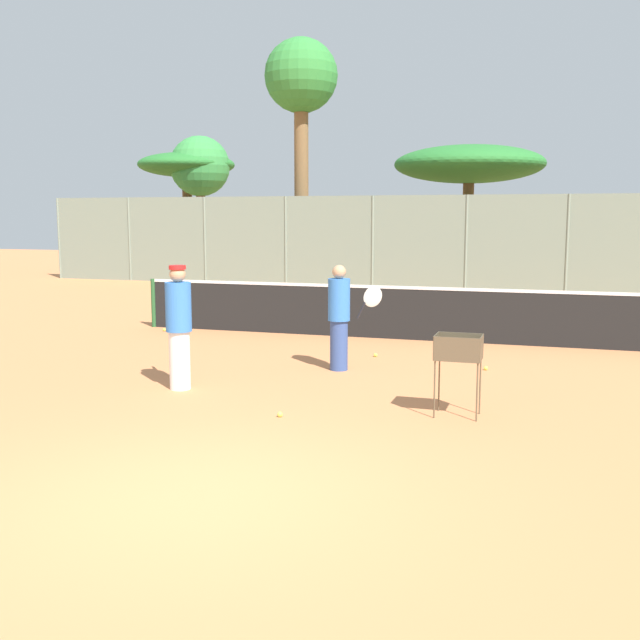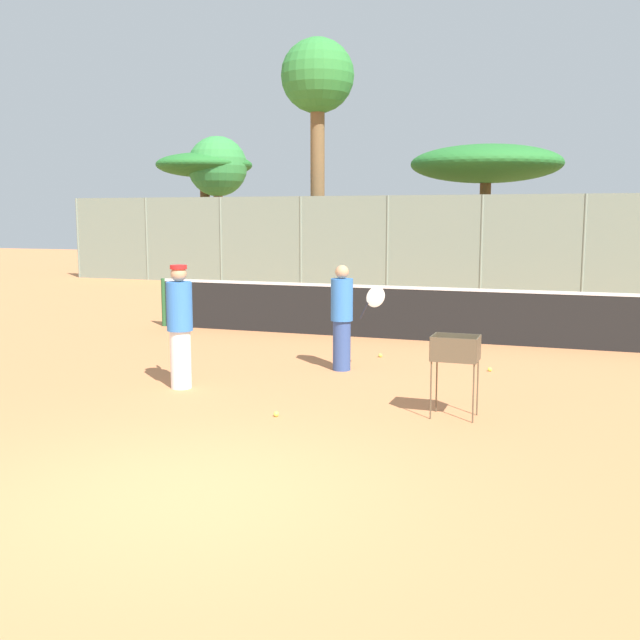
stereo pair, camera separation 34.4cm
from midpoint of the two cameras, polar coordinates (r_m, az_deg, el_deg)
ground_plane at (r=6.89m, az=-8.75°, el=-13.00°), size 80.00×80.00×0.00m
tennis_net at (r=14.94m, az=7.50°, el=0.60°), size 11.29×0.10×1.07m
back_fence at (r=25.11m, az=12.59°, el=5.74°), size 31.69×0.08×3.13m
tree_2 at (r=28.91m, az=12.89°, el=11.44°), size 5.57×5.57×5.04m
tree_3 at (r=32.51m, az=-7.51°, el=11.37°), size 2.52×2.52×5.77m
tree_4 at (r=33.13m, az=-8.51°, el=11.42°), size 4.12×4.12×5.12m
tree_5 at (r=29.43m, az=0.16°, el=17.43°), size 2.76×2.76×9.04m
player_white_outfit at (r=10.77m, az=-9.73°, el=-0.36°), size 0.61×0.80×1.77m
player_red_cap at (r=11.87m, az=2.55°, el=0.27°), size 0.89×0.35×1.68m
ball_cart at (r=9.27m, az=11.33°, el=-2.65°), size 0.56×0.41×1.01m
tennis_ball_0 at (r=9.27m, az=-2.29°, el=-7.18°), size 0.07×0.07×0.07m
tennis_ball_1 at (r=13.13m, az=5.37°, el=-2.70°), size 0.07×0.07×0.07m
tennis_ball_2 at (r=16.38m, az=-10.49°, el=-0.67°), size 0.07×0.07×0.07m
tennis_ball_3 at (r=12.24m, az=13.60°, el=-3.68°), size 0.07×0.07×0.07m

